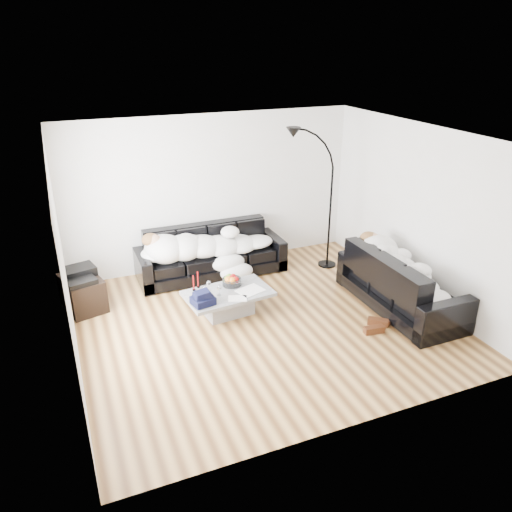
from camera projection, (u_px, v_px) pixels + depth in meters
name	position (u px, v px, depth m)	size (l,w,h in m)	color
ground	(264.00, 322.00, 7.08)	(5.00, 5.00, 0.00)	brown
wall_back	(212.00, 192.00, 8.46)	(5.00, 0.02, 2.60)	silver
wall_left	(64.00, 267.00, 5.69)	(0.02, 4.50, 2.60)	silver
wall_right	(418.00, 213.00, 7.43)	(0.02, 4.50, 2.60)	silver
ceiling	(265.00, 137.00, 6.03)	(5.00, 5.00, 0.00)	white
sofa_back	(211.00, 252.00, 8.36)	(2.46, 0.85, 0.80)	black
sofa_right	(401.00, 281.00, 7.31)	(2.10, 0.90, 0.85)	black
sleeper_back	(211.00, 240.00, 8.23)	(2.08, 0.72, 0.42)	white
sleeper_right	(403.00, 268.00, 7.23)	(1.80, 0.76, 0.44)	white
teal_cushion	(374.00, 247.00, 7.72)	(0.36, 0.30, 0.20)	#0C4457
coffee_table	(228.00, 303.00, 7.22)	(1.22, 0.71, 0.36)	#939699
fruit_bowl	(232.00, 280.00, 7.31)	(0.28, 0.28, 0.17)	white
wine_glass_a	(209.00, 286.00, 7.14)	(0.07, 0.07, 0.16)	white
wine_glass_b	(205.00, 291.00, 6.99)	(0.07, 0.07, 0.17)	white
wine_glass_c	(219.00, 290.00, 7.03)	(0.07, 0.07, 0.16)	white
candle_left	(194.00, 283.00, 7.14)	(0.04, 0.04, 0.24)	maroon
candle_right	(198.00, 280.00, 7.22)	(0.05, 0.05, 0.25)	maroon
newspaper_a	(250.00, 290.00, 7.18)	(0.37, 0.29, 0.01)	silver
newspaper_b	(238.00, 298.00, 6.96)	(0.26, 0.19, 0.01)	silver
navy_jacket	(202.00, 295.00, 6.73)	(0.32, 0.26, 0.16)	black
shoes	(376.00, 326.00, 6.88)	(0.47, 0.35, 0.11)	#472311
av_cabinet	(83.00, 293.00, 7.35)	(0.50, 0.72, 0.50)	black
stereo	(80.00, 274.00, 7.22)	(0.44, 0.34, 0.13)	black
floor_lamp	(330.00, 207.00, 8.41)	(0.78, 0.31, 2.16)	black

